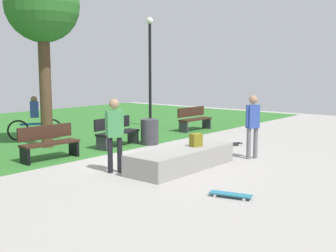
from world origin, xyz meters
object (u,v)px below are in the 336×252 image
at_px(skateboard_spare, 231,144).
at_px(park_bench_far_right, 116,131).
at_px(skateboard_by_ledge, 231,194).
at_px(backpack_on_ledge, 196,140).
at_px(tree_leaning_ash, 42,8).
at_px(cyclist_on_bicycle, 35,121).
at_px(trash_bin, 150,132).
at_px(skater_watching, 115,130).
at_px(lamp_post, 150,61).
at_px(park_bench_far_left, 49,142).
at_px(concrete_ledge, 182,159).
at_px(skater_performing_trick, 253,122).
at_px(park_bench_near_path, 194,118).

height_order(skateboard_spare, park_bench_far_right, park_bench_far_right).
bearing_deg(skateboard_by_ledge, park_bench_far_right, 67.10).
height_order(backpack_on_ledge, tree_leaning_ash, tree_leaning_ash).
bearing_deg(cyclist_on_bicycle, park_bench_far_right, -76.19).
xyz_separation_m(backpack_on_ledge, trash_bin, (1.53, 2.92, -0.24)).
distance_m(skater_watching, park_bench_far_right, 3.40).
bearing_deg(lamp_post, trash_bin, -138.53).
xyz_separation_m(skater_watching, trash_bin, (3.31, 1.88, -0.60)).
bearing_deg(park_bench_far_left, concrete_ledge, -66.67).
bearing_deg(concrete_ledge, skateboard_by_ledge, -121.01).
height_order(skater_watching, trash_bin, skater_watching).
bearing_deg(trash_bin, skater_performing_trick, -87.97).
relative_size(concrete_ledge, backpack_on_ledge, 9.37).
relative_size(park_bench_near_path, lamp_post, 0.36).
xyz_separation_m(concrete_ledge, backpack_on_ledge, (0.47, -0.09, 0.40)).
distance_m(skater_performing_trick, trash_bin, 3.64).
bearing_deg(park_bench_far_right, skater_watching, -134.21).
bearing_deg(concrete_ledge, skater_performing_trick, -19.75).
xyz_separation_m(backpack_on_ledge, park_bench_far_right, (0.56, 3.44, -0.17)).
xyz_separation_m(skater_performing_trick, cyclist_on_bicycle, (-1.88, 7.31, -0.37)).
bearing_deg(skateboard_by_ledge, skater_watching, 90.26).
bearing_deg(park_bench_near_path, lamp_post, 93.20).
distance_m(skateboard_spare, tree_leaning_ash, 7.04).
distance_m(skater_watching, skateboard_by_ledge, 3.24).
bearing_deg(park_bench_far_right, park_bench_near_path, 2.75).
xyz_separation_m(concrete_ledge, park_bench_far_left, (-1.44, 3.34, 0.24)).
bearing_deg(park_bench_far_left, backpack_on_ledge, -60.87).
height_order(skateboard_by_ledge, lamp_post, lamp_post).
height_order(lamp_post, trash_bin, lamp_post).
relative_size(skateboard_by_ledge, park_bench_far_right, 0.50).
relative_size(skateboard_by_ledge, tree_leaning_ash, 0.15).
bearing_deg(skateboard_by_ledge, trash_bin, 56.54).
bearing_deg(concrete_ledge, lamp_post, 47.30).
height_order(skater_watching, skateboard_spare, skater_watching).
distance_m(tree_leaning_ash, lamp_post, 5.93).
xyz_separation_m(skater_performing_trick, park_bench_near_path, (3.31, 4.32, -0.52)).
relative_size(park_bench_near_path, cyclist_on_bicycle, 1.02).
bearing_deg(park_bench_far_right, skateboard_by_ledge, -112.90).
bearing_deg(skateboard_spare, skater_performing_trick, -131.75).
relative_size(skater_watching, lamp_post, 0.38).
bearing_deg(backpack_on_ledge, cyclist_on_bicycle, 107.83).
relative_size(skater_watching, park_bench_far_right, 1.05).
relative_size(skater_watching, cyclist_on_bicycle, 1.09).
xyz_separation_m(skateboard_spare, cyclist_on_bicycle, (-3.15, 5.88, 0.57)).
relative_size(skater_watching, trash_bin, 2.13).
distance_m(skateboard_spare, park_bench_far_right, 3.61).
xyz_separation_m(skateboard_by_ledge, tree_leaning_ash, (0.92, 7.10, 4.13)).
xyz_separation_m(skater_performing_trick, park_bench_far_left, (-3.57, 4.10, -0.52)).
height_order(park_bench_near_path, cyclist_on_bicycle, cyclist_on_bicycle).
bearing_deg(lamp_post, cyclist_on_bicycle, 171.20).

